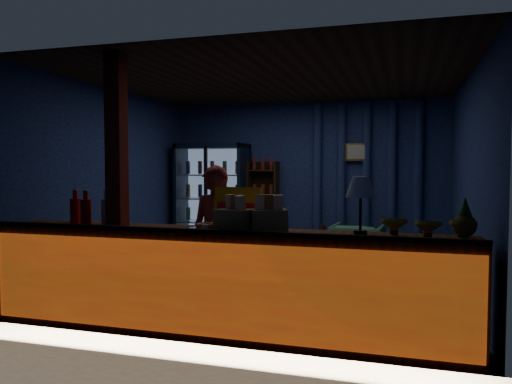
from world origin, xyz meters
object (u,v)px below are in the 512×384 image
Objects in this scene: shopkeeper at (216,240)px; table_lamp at (361,189)px; pastry_tray at (210,228)px; green_chair at (357,247)px.

shopkeeper reaches higher than table_lamp.
shopkeeper is at bearing 106.57° from pastry_tray.
shopkeeper is at bearing 160.29° from table_lamp.
pastry_tray is 0.83× the size of table_lamp.
table_lamp is at bearing 99.75° from green_chair.
table_lamp is (1.30, 0.13, 0.36)m from pastry_tray.
green_chair is (1.21, 2.65, -0.43)m from shopkeeper.
green_chair is at bearing 95.26° from table_lamp.
green_chair is 1.53× the size of table_lamp.
table_lamp is at bearing 5.49° from pastry_tray.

